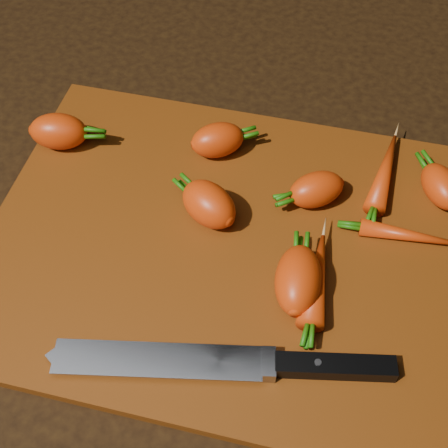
# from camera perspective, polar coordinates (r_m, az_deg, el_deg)

# --- Properties ---
(ground) EXTENTS (2.00, 2.00, 0.01)m
(ground) POSITION_cam_1_polar(r_m,az_deg,el_deg) (0.68, -0.20, -2.45)
(ground) COLOR black
(cutting_board) EXTENTS (0.50, 0.40, 0.01)m
(cutting_board) POSITION_cam_1_polar(r_m,az_deg,el_deg) (0.67, -0.20, -1.91)
(cutting_board) COLOR #532608
(cutting_board) RESTS_ON ground
(carrot_0) EXTENTS (0.07, 0.05, 0.04)m
(carrot_0) POSITION_cam_1_polar(r_m,az_deg,el_deg) (0.76, -14.89, 8.19)
(carrot_0) COLOR #C6380C
(carrot_0) RESTS_ON cutting_board
(carrot_1) EXTENTS (0.08, 0.07, 0.05)m
(carrot_1) POSITION_cam_1_polar(r_m,az_deg,el_deg) (0.66, -1.39, 1.81)
(carrot_1) COLOR #C6380C
(carrot_1) RESTS_ON cutting_board
(carrot_2) EXTENTS (0.05, 0.08, 0.05)m
(carrot_2) POSITION_cam_1_polar(r_m,az_deg,el_deg) (0.61, 6.79, -5.10)
(carrot_2) COLOR #C6380C
(carrot_2) RESTS_ON cutting_board
(carrot_3) EXTENTS (0.07, 0.07, 0.04)m
(carrot_3) POSITION_cam_1_polar(r_m,az_deg,el_deg) (0.69, 8.44, 3.15)
(carrot_3) COLOR #C6380C
(carrot_3) RESTS_ON cutting_board
(carrot_4) EXTENTS (0.07, 0.07, 0.04)m
(carrot_4) POSITION_cam_1_polar(r_m,az_deg,el_deg) (0.73, -0.58, 7.68)
(carrot_4) COLOR #C6380C
(carrot_4) RESTS_ON cutting_board
(carrot_5) EXTENTS (0.06, 0.07, 0.04)m
(carrot_5) POSITION_cam_1_polar(r_m,az_deg,el_deg) (0.73, 19.24, 3.27)
(carrot_5) COLOR #C6380C
(carrot_5) RESTS_ON cutting_board
(carrot_6) EXTENTS (0.04, 0.12, 0.02)m
(carrot_6) POSITION_cam_1_polar(r_m,az_deg,el_deg) (0.73, 14.51, 4.71)
(carrot_6) COLOR #C6380C
(carrot_6) RESTS_ON cutting_board
(carrot_7) EXTENTS (0.11, 0.02, 0.02)m
(carrot_7) POSITION_cam_1_polar(r_m,az_deg,el_deg) (0.68, 16.83, -1.06)
(carrot_7) COLOR #C6380C
(carrot_7) RESTS_ON cutting_board
(carrot_8) EXTENTS (0.03, 0.11, 0.03)m
(carrot_8) POSITION_cam_1_polar(r_m,az_deg,el_deg) (0.63, 8.49, -4.96)
(carrot_8) COLOR #C6380C
(carrot_8) RESTS_ON cutting_board
(knife) EXTENTS (0.31, 0.09, 0.02)m
(knife) POSITION_cam_1_polar(r_m,az_deg,el_deg) (0.59, -4.22, -12.36)
(knife) COLOR gray
(knife) RESTS_ON cutting_board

